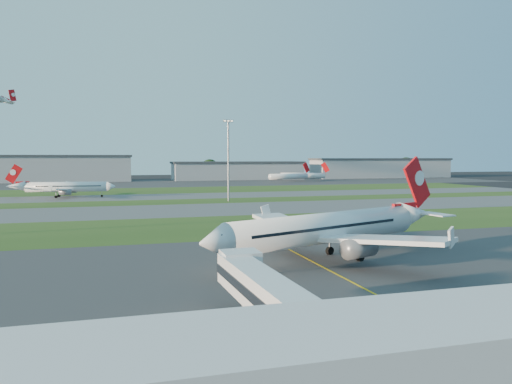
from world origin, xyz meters
name	(u,v)px	position (x,y,z in m)	size (l,w,h in m)	color
ground	(324,294)	(0.00, 0.00, 0.00)	(700.00, 700.00, 0.00)	black
apron_near	(324,294)	(0.00, 0.00, 0.01)	(300.00, 70.00, 0.01)	#333335
grass_strip_a	(219,227)	(0.00, 52.00, 0.01)	(300.00, 34.00, 0.01)	#2A4717
taxiway_a	(193,210)	(0.00, 85.00, 0.01)	(300.00, 32.00, 0.01)	#515154
grass_strip_b	(181,202)	(0.00, 110.00, 0.01)	(300.00, 18.00, 0.01)	#2A4717
taxiway_b	(172,196)	(0.00, 132.00, 0.01)	(300.00, 26.00, 0.01)	#515154
grass_strip_c	(163,190)	(0.00, 165.00, 0.01)	(300.00, 40.00, 0.01)	#2A4717
apron_far	(152,183)	(0.00, 225.00, 0.01)	(400.00, 80.00, 0.01)	#333335
yellow_line	(367,291)	(5.00, 0.00, 0.00)	(0.25, 60.00, 0.02)	gold
jet_bridge	(283,307)	(-9.81, -15.24, 4.01)	(4.20, 26.90, 6.20)	silver
airliner_parked	(328,229)	(7.20, 15.02, 4.43)	(38.36, 32.54, 12.62)	white
airliner_taxiing	(66,187)	(-35.97, 137.36, 3.66)	(33.35, 28.16, 10.42)	white
mini_jet_near	(289,176)	(74.73, 216.36, 3.28)	(27.66, 11.31, 9.48)	white
mini_jet_far	(303,175)	(87.11, 225.82, 3.28)	(26.20, 14.79, 9.48)	white
light_mast_centre	(228,155)	(15.00, 108.00, 14.81)	(3.20, 0.70, 25.80)	gray
hangar_west	(67,168)	(-45.00, 255.00, 7.64)	(71.40, 23.00, 15.20)	#989A9F
hangar_east	(238,170)	(55.00, 255.00, 5.64)	(81.60, 23.00, 11.20)	#989A9F
hangar_far_east	(381,168)	(155.00, 255.00, 6.64)	(96.90, 23.00, 13.20)	#989A9F
tree_mid_west	(113,171)	(-20.00, 266.00, 5.84)	(9.90, 9.90, 10.80)	black
tree_mid_east	(210,168)	(40.00, 269.00, 6.81)	(11.55, 11.55, 12.60)	black
tree_east	(319,169)	(115.00, 267.00, 6.16)	(10.45, 10.45, 11.40)	black
tree_far_east	(406,166)	(185.00, 271.00, 7.46)	(12.65, 12.65, 13.80)	black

